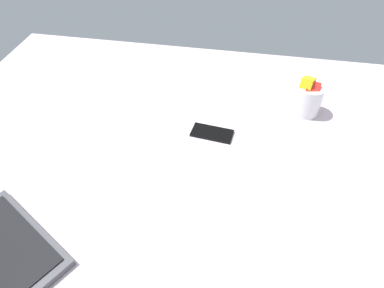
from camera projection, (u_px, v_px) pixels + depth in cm
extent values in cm
cube|color=silver|center=(183.00, 176.00, 116.51)|extent=(180.00, 140.00, 18.00)
cube|color=black|center=(0.00, 248.00, 84.99)|extent=(33.62, 29.31, 0.40)
cylinder|color=silver|center=(309.00, 100.00, 122.74)|extent=(9.00, 9.00, 11.00)
cube|color=#268C33|center=(304.00, 104.00, 125.16)|extent=(5.47, 7.08, 5.87)
cube|color=yellow|center=(312.00, 101.00, 123.69)|extent=(6.86, 6.31, 6.25)
cube|color=orange|center=(314.00, 96.00, 122.83)|extent=(7.17, 6.63, 6.16)
cube|color=yellow|center=(308.00, 94.00, 120.87)|extent=(6.88, 7.04, 5.05)
cube|color=red|center=(312.00, 90.00, 119.36)|extent=(5.70, 6.72, 6.51)
cube|color=yellow|center=(308.00, 83.00, 119.47)|extent=(6.01, 7.61, 5.40)
cube|color=black|center=(212.00, 133.00, 117.86)|extent=(14.71, 8.41, 0.80)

